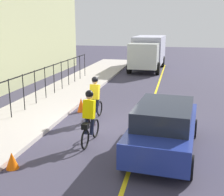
{
  "coord_description": "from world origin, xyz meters",
  "views": [
    {
      "loc": [
        -10.42,
        -2.72,
        3.91
      ],
      "look_at": [
        0.67,
        -0.26,
        1.0
      ],
      "focal_mm": 47.15,
      "sensor_mm": 36.0,
      "label": 1
    }
  ],
  "objects_px": {
    "box_truck_background": "(148,51)",
    "patrol_sedan": "(164,127)",
    "cyclist_lead": "(95,99)",
    "cyclist_follow": "(89,118)",
    "traffic_cone_far": "(12,160)",
    "traffic_cone_near": "(81,105)"
  },
  "relations": [
    {
      "from": "traffic_cone_near",
      "to": "traffic_cone_far",
      "type": "bearing_deg",
      "value": 178.2
    },
    {
      "from": "traffic_cone_near",
      "to": "cyclist_follow",
      "type": "bearing_deg",
      "value": -157.23
    },
    {
      "from": "box_truck_background",
      "to": "traffic_cone_near",
      "type": "height_order",
      "value": "box_truck_background"
    },
    {
      "from": "cyclist_lead",
      "to": "traffic_cone_far",
      "type": "bearing_deg",
      "value": 169.12
    },
    {
      "from": "cyclist_follow",
      "to": "box_truck_background",
      "type": "xyz_separation_m",
      "value": [
        16.61,
        -0.23,
        0.64
      ]
    },
    {
      "from": "cyclist_lead",
      "to": "traffic_cone_far",
      "type": "distance_m",
      "value": 4.7
    },
    {
      "from": "patrol_sedan",
      "to": "traffic_cone_near",
      "type": "xyz_separation_m",
      "value": [
        3.5,
        3.84,
        -0.5
      ]
    },
    {
      "from": "cyclist_lead",
      "to": "traffic_cone_far",
      "type": "relative_size",
      "value": 3.87
    },
    {
      "from": "cyclist_lead",
      "to": "cyclist_follow",
      "type": "height_order",
      "value": "same"
    },
    {
      "from": "box_truck_background",
      "to": "traffic_cone_far",
      "type": "bearing_deg",
      "value": -3.65
    },
    {
      "from": "patrol_sedan",
      "to": "cyclist_follow",
      "type": "bearing_deg",
      "value": 92.08
    },
    {
      "from": "box_truck_background",
      "to": "traffic_cone_far",
      "type": "distance_m",
      "value": 18.86
    },
    {
      "from": "box_truck_background",
      "to": "patrol_sedan",
      "type": "bearing_deg",
      "value": 9.38
    },
    {
      "from": "box_truck_background",
      "to": "traffic_cone_far",
      "type": "relative_size",
      "value": 14.39
    },
    {
      "from": "traffic_cone_far",
      "to": "box_truck_background",
      "type": "bearing_deg",
      "value": -5.58
    },
    {
      "from": "patrol_sedan",
      "to": "traffic_cone_near",
      "type": "relative_size",
      "value": 6.96
    },
    {
      "from": "cyclist_follow",
      "to": "box_truck_background",
      "type": "distance_m",
      "value": 16.62
    },
    {
      "from": "patrol_sedan",
      "to": "cyclist_lead",
      "type": "bearing_deg",
      "value": 53.78
    },
    {
      "from": "traffic_cone_near",
      "to": "traffic_cone_far",
      "type": "height_order",
      "value": "traffic_cone_near"
    },
    {
      "from": "cyclist_lead",
      "to": "patrol_sedan",
      "type": "xyz_separation_m",
      "value": [
        -2.5,
        -2.91,
        -0.09
      ]
    },
    {
      "from": "cyclist_lead",
      "to": "cyclist_follow",
      "type": "relative_size",
      "value": 1.0
    },
    {
      "from": "cyclist_lead",
      "to": "traffic_cone_near",
      "type": "relative_size",
      "value": 2.81
    }
  ]
}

